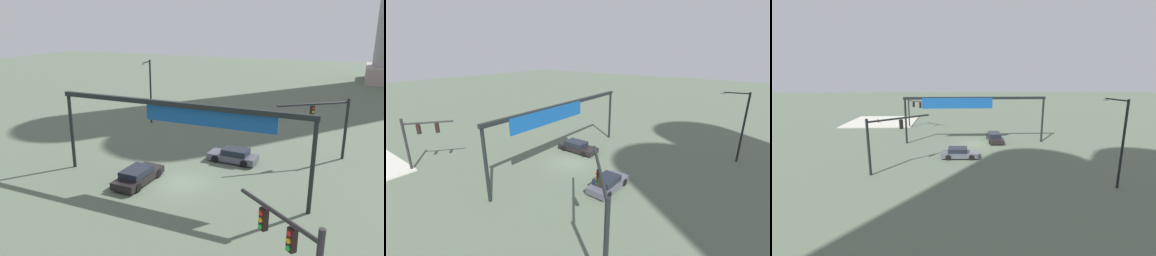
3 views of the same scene
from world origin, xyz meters
TOP-DOWN VIEW (x-y plane):
  - ground_plane at (0.00, 0.00)m, footprint 199.95×199.95m
  - traffic_signal_near_corner at (9.63, 9.79)m, footprint 5.44×4.29m
  - traffic_signal_opposite_side at (10.12, -10.96)m, footprint 3.67×2.95m
  - streetlamp_curved_arm at (-10.84, 14.14)m, footprint 0.80×2.71m
  - overhead_sign_gantry at (0.60, -0.54)m, footprint 19.41×0.43m
  - sedan_car_approaching at (-2.90, -1.13)m, footprint 1.99×4.69m
  - sedan_car_waiting_far at (2.30, 6.04)m, footprint 4.28×2.02m

SIDE VIEW (x-z plane):
  - ground_plane at x=0.00m, z-range 0.00..0.00m
  - sedan_car_waiting_far at x=2.30m, z-range -0.03..1.18m
  - sedan_car_approaching at x=-2.90m, z-range -0.03..1.18m
  - traffic_signal_opposite_side at x=10.12m, z-range 0.92..6.26m
  - traffic_signal_near_corner at x=9.63m, z-range 1.09..6.56m
  - streetlamp_curved_arm at x=-10.84m, z-range 0.67..8.21m
  - overhead_sign_gantry at x=0.60m, z-range 2.18..8.61m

